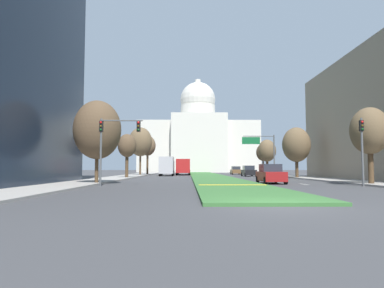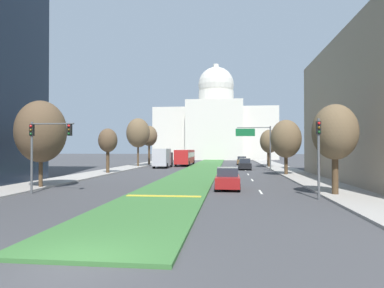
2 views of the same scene
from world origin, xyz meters
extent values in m
plane|color=#3D3D3F|center=(0.00, 48.92, 0.00)|extent=(260.00, 260.00, 0.00)
cube|color=#386B33|center=(0.00, 44.03, 0.07)|extent=(5.47, 88.06, 0.14)
cube|color=gold|center=(0.00, 12.66, 0.16)|extent=(4.92, 0.50, 0.04)
cube|color=silver|center=(6.60, 16.66, 0.00)|extent=(0.16, 2.40, 0.01)
cube|color=silver|center=(6.60, 26.08, 0.00)|extent=(0.16, 2.40, 0.01)
cube|color=silver|center=(6.60, 33.70, 0.00)|extent=(0.16, 2.40, 0.01)
cube|color=silver|center=(6.60, 41.15, 0.00)|extent=(0.16, 2.40, 0.01)
cube|color=silver|center=(6.60, 57.43, 0.00)|extent=(0.16, 2.40, 0.01)
cube|color=silver|center=(6.60, 70.53, 0.00)|extent=(0.16, 2.40, 0.01)
cube|color=silver|center=(6.60, 75.39, 0.00)|extent=(0.16, 2.40, 0.01)
cube|color=#9E9991|center=(-12.46, 39.14, 0.07)|extent=(4.00, 88.06, 0.15)
cube|color=#9E9991|center=(12.46, 39.14, 0.07)|extent=(4.00, 88.06, 0.15)
cube|color=beige|center=(0.00, 97.85, 7.63)|extent=(36.12, 22.49, 15.26)
cube|color=beige|center=(0.00, 84.60, 8.39)|extent=(15.89, 4.00, 16.79)
cylinder|color=beige|center=(0.00, 97.85, 18.34)|extent=(11.14, 11.14, 6.17)
sphere|color=beige|center=(0.00, 97.85, 23.41)|extent=(11.33, 11.33, 11.33)
cylinder|color=beige|center=(0.00, 97.85, 28.50)|extent=(1.80, 1.80, 3.00)
cylinder|color=#515456|center=(-9.96, 13.88, 2.60)|extent=(0.16, 0.16, 5.20)
cube|color=black|center=(-9.96, 13.88, 4.60)|extent=(0.28, 0.24, 0.84)
sphere|color=red|center=(-9.96, 13.74, 4.88)|extent=(0.18, 0.18, 0.18)
sphere|color=#4C380F|center=(-9.96, 13.74, 4.60)|extent=(0.18, 0.18, 0.18)
sphere|color=#0F4219|center=(-9.96, 13.74, 4.32)|extent=(0.18, 0.18, 0.18)
cylinder|color=#515456|center=(-8.36, 13.88, 5.05)|extent=(3.20, 0.10, 0.10)
cube|color=black|center=(-7.08, 13.88, 4.60)|extent=(0.28, 0.24, 0.84)
sphere|color=red|center=(-7.08, 13.74, 4.88)|extent=(0.18, 0.18, 0.18)
sphere|color=#4C380F|center=(-7.08, 13.74, 4.60)|extent=(0.18, 0.18, 0.18)
sphere|color=#0F4219|center=(-7.08, 13.74, 4.32)|extent=(0.18, 0.18, 0.18)
cylinder|color=#515456|center=(9.96, 13.29, 2.60)|extent=(0.16, 0.16, 5.20)
cube|color=black|center=(9.96, 13.29, 4.60)|extent=(0.28, 0.24, 0.84)
sphere|color=red|center=(9.96, 13.15, 4.88)|extent=(0.18, 0.18, 0.18)
sphere|color=#4C380F|center=(9.96, 13.15, 4.60)|extent=(0.18, 0.18, 0.18)
sphere|color=#0F4219|center=(9.96, 13.15, 4.32)|extent=(0.18, 0.18, 0.18)
cylinder|color=#515456|center=(10.16, 40.67, 3.25)|extent=(0.20, 0.20, 6.50)
cylinder|color=#515456|center=(7.77, 40.67, 6.30)|extent=(4.79, 0.12, 0.12)
cube|color=#146033|center=(6.57, 40.62, 5.60)|extent=(2.80, 0.08, 1.10)
cylinder|color=#4C3823|center=(-11.04, 16.86, 1.70)|extent=(0.31, 0.31, 3.39)
ellipsoid|color=brown|center=(-11.04, 16.86, 4.65)|extent=(4.04, 4.04, 5.04)
cylinder|color=#4C3823|center=(11.47, 14.97, 1.73)|extent=(0.43, 0.43, 3.45)
ellipsoid|color=brown|center=(11.47, 14.97, 4.41)|extent=(3.05, 3.05, 3.82)
cylinder|color=#4C3823|center=(-11.24, 32.57, 1.77)|extent=(0.42, 0.42, 3.54)
ellipsoid|color=brown|center=(-11.24, 32.57, 4.30)|extent=(2.43, 2.43, 3.04)
cylinder|color=#4C3823|center=(11.03, 32.42, 1.64)|extent=(0.41, 0.41, 3.28)
ellipsoid|color=brown|center=(11.03, 32.42, 4.42)|extent=(3.66, 3.66, 4.57)
cylinder|color=#4C3823|center=(-11.67, 48.41, 2.35)|extent=(0.33, 0.33, 4.69)
ellipsoid|color=brown|center=(-11.67, 48.41, 5.97)|extent=(4.10, 4.10, 5.13)
cylinder|color=#4C3823|center=(10.98, 48.95, 1.73)|extent=(0.43, 0.43, 3.46)
ellipsoid|color=brown|center=(10.98, 48.95, 4.45)|extent=(3.17, 3.17, 3.97)
cylinder|color=#4C3823|center=(-11.05, 53.97, 2.33)|extent=(0.40, 0.40, 4.67)
ellipsoid|color=brown|center=(-11.05, 53.97, 5.64)|extent=(3.11, 3.11, 3.89)
cylinder|color=#4C3823|center=(11.22, 53.36, 1.75)|extent=(0.28, 0.28, 3.50)
ellipsoid|color=brown|center=(11.22, 53.36, 4.31)|extent=(2.61, 2.61, 3.27)
cube|color=maroon|center=(4.13, 18.05, 0.64)|extent=(1.88, 4.17, 0.83)
cube|color=#282D38|center=(4.13, 18.22, 1.39)|extent=(1.65, 2.00, 0.68)
cylinder|color=black|center=(4.99, 16.42, 0.32)|extent=(0.22, 0.64, 0.64)
cylinder|color=black|center=(3.27, 16.42, 0.32)|extent=(0.22, 0.64, 0.64)
cylinder|color=black|center=(4.98, 19.69, 0.32)|extent=(0.22, 0.64, 0.64)
cylinder|color=black|center=(3.27, 19.69, 0.32)|extent=(0.22, 0.64, 0.64)
cube|color=black|center=(6.59, 43.06, 0.63)|extent=(1.85, 4.55, 0.83)
cube|color=#282D38|center=(6.59, 43.24, 1.39)|extent=(1.62, 2.19, 0.68)
cylinder|color=black|center=(7.41, 41.23, 0.32)|extent=(0.22, 0.64, 0.64)
cylinder|color=black|center=(5.74, 41.24, 0.32)|extent=(0.22, 0.64, 0.64)
cylinder|color=black|center=(7.43, 44.87, 0.32)|extent=(0.22, 0.64, 0.64)
cylinder|color=black|center=(5.77, 44.88, 0.32)|extent=(0.22, 0.64, 0.64)
cube|color=brown|center=(6.69, 58.59, 0.61)|extent=(1.95, 4.18, 0.79)
cube|color=#282D38|center=(6.69, 58.76, 1.33)|extent=(1.69, 2.02, 0.64)
cylinder|color=black|center=(7.53, 56.95, 0.32)|extent=(0.23, 0.64, 0.64)
cylinder|color=black|center=(5.80, 56.98, 0.32)|extent=(0.23, 0.64, 0.64)
cylinder|color=black|center=(7.57, 60.21, 0.32)|extent=(0.23, 0.64, 0.64)
cylinder|color=black|center=(5.84, 60.24, 0.32)|extent=(0.23, 0.64, 0.64)
cube|color=#4C5156|center=(-6.84, 48.59, 1.45)|extent=(2.30, 2.00, 2.20)
cube|color=#B2B2B7|center=(-6.84, 45.39, 1.80)|extent=(2.30, 4.40, 2.80)
cylinder|color=black|center=(-7.89, 48.59, 0.45)|extent=(0.30, 0.90, 0.90)
cylinder|color=black|center=(-5.79, 48.59, 0.45)|extent=(0.30, 0.90, 0.90)
cylinder|color=black|center=(-7.89, 44.29, 0.45)|extent=(0.30, 0.90, 0.90)
cylinder|color=black|center=(-5.79, 44.29, 0.45)|extent=(0.30, 0.90, 0.90)
cube|color=#B21E1E|center=(-4.13, 54.14, 1.70)|extent=(2.50, 11.00, 2.50)
cube|color=#232833|center=(-4.13, 54.14, 2.05)|extent=(2.52, 10.12, 0.90)
cylinder|color=black|center=(-5.28, 58.44, 0.50)|extent=(0.32, 1.00, 1.00)
cylinder|color=black|center=(-2.98, 58.44, 0.50)|extent=(0.32, 1.00, 1.00)
cylinder|color=black|center=(-5.28, 50.24, 0.50)|extent=(0.32, 1.00, 1.00)
cylinder|color=black|center=(-2.98, 50.24, 0.50)|extent=(0.32, 1.00, 1.00)
camera|label=1|loc=(-3.28, -12.62, 1.43)|focal=32.25mm
camera|label=2|loc=(4.30, -8.99, 3.29)|focal=31.44mm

